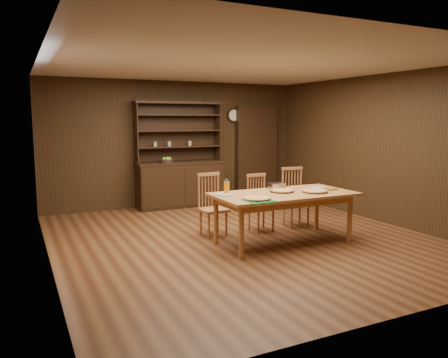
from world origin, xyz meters
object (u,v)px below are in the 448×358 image
juice_bottle (227,187)px  dining_table (284,198)px  china_hutch (180,178)px  chair_center (259,201)px  chair_right (294,195)px  chair_left (211,202)px

juice_bottle → dining_table: bearing=-17.5°
china_hutch → chair_center: size_ratio=2.35×
chair_right → juice_bottle: chair_right is taller
china_hutch → chair_left: size_ratio=2.23×
dining_table → chair_right: (0.78, 0.85, -0.15)m
chair_center → juice_bottle: juice_bottle is taller
china_hutch → chair_right: size_ratio=2.18×
chair_center → chair_left: bearing=170.7°
dining_table → chair_center: size_ratio=2.23×
chair_left → chair_center: chair_left is taller
chair_right → juice_bottle: bearing=-152.6°
china_hutch → chair_right: (1.21, -2.38, -0.07)m
dining_table → chair_center: 0.84m
chair_left → china_hutch: bearing=78.7°
chair_left → chair_center: bearing=-8.8°
china_hutch → chair_left: 2.35m
china_hutch → chair_left: (-0.33, -2.33, -0.08)m
chair_right → juice_bottle: (-1.58, -0.59, 0.32)m
dining_table → china_hutch: bearing=97.6°
china_hutch → chair_center: (0.49, -2.41, -0.11)m
chair_right → china_hutch: bearing=123.7°
china_hutch → juice_bottle: size_ratio=9.95×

